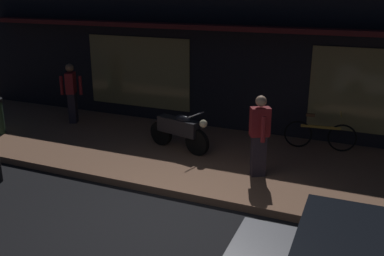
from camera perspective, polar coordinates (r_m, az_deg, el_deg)
name	(u,v)px	position (r m, az deg, el deg)	size (l,w,h in m)	color
ground_plane	(157,225)	(7.49, -4.56, -12.60)	(60.00, 60.00, 0.00)	black
sidewalk_slab	(219,159)	(9.92, 3.55, -4.12)	(18.00, 4.00, 0.15)	#8C6047
storefront_building	(261,61)	(12.60, 9.06, 8.64)	(18.00, 3.30, 3.60)	black
motorcycle	(180,130)	(10.09, -1.63, -0.24)	(1.67, 0.68, 0.97)	black
bicycle_parked	(320,135)	(10.61, 16.43, -0.86)	(1.65, 0.42, 0.91)	black
person_photographer	(72,92)	(12.57, -15.54, 4.57)	(0.59, 0.44, 1.67)	#28232D
person_bystander	(259,134)	(8.70, 8.85, -0.84)	(0.44, 0.57, 1.67)	#28232D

